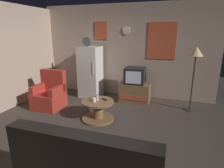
{
  "coord_description": "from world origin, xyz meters",
  "views": [
    {
      "loc": [
        1.4,
        -3.07,
        1.92
      ],
      "look_at": [
        0.1,
        0.9,
        0.75
      ],
      "focal_mm": 30.09,
      "sensor_mm": 36.0,
      "label": 1
    }
  ],
  "objects_px": {
    "remote_control": "(104,99)",
    "coffee_table": "(98,110)",
    "armchair": "(50,95)",
    "crt_tv": "(135,76)",
    "fridge": "(90,72)",
    "wine_glass": "(97,97)",
    "standing_lamp": "(196,56)",
    "mug_ceramic_white": "(94,100)",
    "tv_stand": "(135,92)"
  },
  "relations": [
    {
      "from": "armchair",
      "to": "crt_tv",
      "type": "bearing_deg",
      "value": 28.3
    },
    {
      "from": "armchair",
      "to": "wine_glass",
      "type": "bearing_deg",
      "value": -9.77
    },
    {
      "from": "mug_ceramic_white",
      "to": "fridge",
      "type": "bearing_deg",
      "value": 116.94
    },
    {
      "from": "fridge",
      "to": "tv_stand",
      "type": "bearing_deg",
      "value": -3.04
    },
    {
      "from": "crt_tv",
      "to": "coffee_table",
      "type": "xyz_separation_m",
      "value": [
        -0.55,
        -1.37,
        -0.53
      ]
    },
    {
      "from": "mug_ceramic_white",
      "to": "remote_control",
      "type": "relative_size",
      "value": 0.6
    },
    {
      "from": "tv_stand",
      "to": "wine_glass",
      "type": "xyz_separation_m",
      "value": [
        -0.59,
        -1.34,
        0.25
      ]
    },
    {
      "from": "coffee_table",
      "to": "armchair",
      "type": "height_order",
      "value": "armchair"
    },
    {
      "from": "fridge",
      "to": "mug_ceramic_white",
      "type": "height_order",
      "value": "fridge"
    },
    {
      "from": "fridge",
      "to": "wine_glass",
      "type": "xyz_separation_m",
      "value": [
        0.8,
        -1.41,
        -0.24
      ]
    },
    {
      "from": "crt_tv",
      "to": "remote_control",
      "type": "height_order",
      "value": "crt_tv"
    },
    {
      "from": "fridge",
      "to": "crt_tv",
      "type": "distance_m",
      "value": 1.38
    },
    {
      "from": "standing_lamp",
      "to": "coffee_table",
      "type": "relative_size",
      "value": 2.21
    },
    {
      "from": "coffee_table",
      "to": "remote_control",
      "type": "bearing_deg",
      "value": 43.9
    },
    {
      "from": "wine_glass",
      "to": "remote_control",
      "type": "bearing_deg",
      "value": 28.42
    },
    {
      "from": "coffee_table",
      "to": "standing_lamp",
      "type": "bearing_deg",
      "value": 30.5
    },
    {
      "from": "mug_ceramic_white",
      "to": "crt_tv",
      "type": "bearing_deg",
      "value": 67.12
    },
    {
      "from": "wine_glass",
      "to": "crt_tv",
      "type": "bearing_deg",
      "value": 66.57
    },
    {
      "from": "tv_stand",
      "to": "standing_lamp",
      "type": "xyz_separation_m",
      "value": [
        1.45,
        -0.19,
        1.09
      ]
    },
    {
      "from": "remote_control",
      "to": "coffee_table",
      "type": "bearing_deg",
      "value": -101.73
    },
    {
      "from": "fridge",
      "to": "wine_glass",
      "type": "relative_size",
      "value": 11.8
    },
    {
      "from": "standing_lamp",
      "to": "coffee_table",
      "type": "bearing_deg",
      "value": -149.5
    },
    {
      "from": "standing_lamp",
      "to": "armchair",
      "type": "height_order",
      "value": "standing_lamp"
    },
    {
      "from": "fridge",
      "to": "crt_tv",
      "type": "bearing_deg",
      "value": -3.1
    },
    {
      "from": "wine_glass",
      "to": "mug_ceramic_white",
      "type": "relative_size",
      "value": 1.67
    },
    {
      "from": "crt_tv",
      "to": "coffee_table",
      "type": "bearing_deg",
      "value": -111.98
    },
    {
      "from": "remote_control",
      "to": "tv_stand",
      "type": "bearing_deg",
      "value": 104.91
    },
    {
      "from": "crt_tv",
      "to": "coffee_table",
      "type": "relative_size",
      "value": 0.75
    },
    {
      "from": "wine_glass",
      "to": "mug_ceramic_white",
      "type": "distance_m",
      "value": 0.11
    },
    {
      "from": "tv_stand",
      "to": "standing_lamp",
      "type": "bearing_deg",
      "value": -7.33
    },
    {
      "from": "standing_lamp",
      "to": "coffee_table",
      "type": "height_order",
      "value": "standing_lamp"
    },
    {
      "from": "coffee_table",
      "to": "mug_ceramic_white",
      "type": "xyz_separation_m",
      "value": [
        -0.05,
        -0.07,
        0.26
      ]
    },
    {
      "from": "coffee_table",
      "to": "wine_glass",
      "type": "xyz_separation_m",
      "value": [
        -0.03,
        0.04,
        0.29
      ]
    },
    {
      "from": "coffee_table",
      "to": "remote_control",
      "type": "relative_size",
      "value": 4.8
    },
    {
      "from": "fridge",
      "to": "remote_control",
      "type": "xyz_separation_m",
      "value": [
        0.94,
        -1.33,
        -0.3
      ]
    },
    {
      "from": "remote_control",
      "to": "armchair",
      "type": "height_order",
      "value": "armchair"
    },
    {
      "from": "crt_tv",
      "to": "remote_control",
      "type": "distance_m",
      "value": 1.37
    },
    {
      "from": "armchair",
      "to": "standing_lamp",
      "type": "bearing_deg",
      "value": 14.53
    },
    {
      "from": "crt_tv",
      "to": "wine_glass",
      "type": "distance_m",
      "value": 1.47
    },
    {
      "from": "tv_stand",
      "to": "armchair",
      "type": "bearing_deg",
      "value": -151.77
    },
    {
      "from": "coffee_table",
      "to": "remote_control",
      "type": "xyz_separation_m",
      "value": [
        0.12,
        0.11,
        0.23
      ]
    },
    {
      "from": "wine_glass",
      "to": "armchair",
      "type": "distance_m",
      "value": 1.47
    },
    {
      "from": "coffee_table",
      "to": "remote_control",
      "type": "height_order",
      "value": "remote_control"
    },
    {
      "from": "tv_stand",
      "to": "crt_tv",
      "type": "relative_size",
      "value": 1.56
    },
    {
      "from": "remote_control",
      "to": "armchair",
      "type": "distance_m",
      "value": 1.59
    },
    {
      "from": "armchair",
      "to": "remote_control",
      "type": "bearing_deg",
      "value": -6.18
    },
    {
      "from": "fridge",
      "to": "standing_lamp",
      "type": "distance_m",
      "value": 2.91
    },
    {
      "from": "wine_glass",
      "to": "standing_lamp",
      "type": "bearing_deg",
      "value": 29.43
    },
    {
      "from": "wine_glass",
      "to": "mug_ceramic_white",
      "type": "bearing_deg",
      "value": -105.35
    },
    {
      "from": "remote_control",
      "to": "standing_lamp",
      "type": "bearing_deg",
      "value": 63.88
    }
  ]
}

